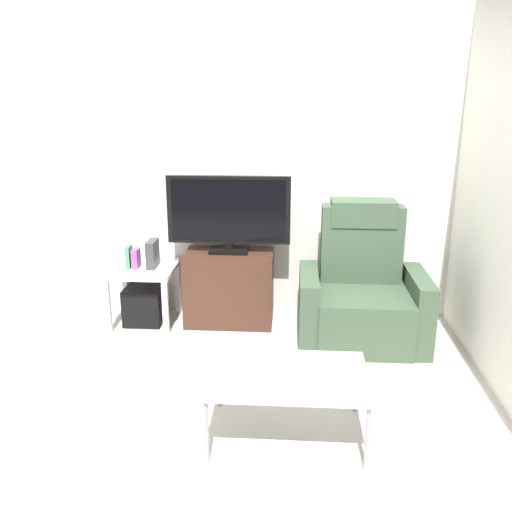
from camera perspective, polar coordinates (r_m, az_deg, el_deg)
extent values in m
plane|color=#BCB2AD|center=(4.00, -3.99, -11.66)|extent=(6.40, 6.40, 0.00)
cube|color=silver|center=(4.68, -2.42, 9.35)|extent=(6.40, 0.06, 2.60)
cube|color=#3D2319|center=(4.66, -2.77, -3.29)|extent=(0.73, 0.43, 0.62)
cube|color=black|center=(4.43, -3.10, -2.69)|extent=(0.67, 0.02, 0.02)
cube|color=black|center=(4.46, -3.03, -2.05)|extent=(0.34, 0.11, 0.04)
cube|color=black|center=(4.57, -2.80, 0.60)|extent=(0.32, 0.20, 0.03)
cube|color=black|center=(4.56, -2.81, 1.08)|extent=(0.06, 0.04, 0.05)
cube|color=black|center=(4.49, -2.86, 4.81)|extent=(1.01, 0.05, 0.56)
cube|color=black|center=(4.47, -2.90, 4.74)|extent=(0.93, 0.01, 0.50)
cube|color=#384C38|center=(4.40, 10.92, -6.20)|extent=(0.70, 0.72, 0.42)
cube|color=#384C38|center=(4.48, 10.90, 1.29)|extent=(0.64, 0.20, 0.62)
cube|color=#384C38|center=(4.44, 11.04, 4.46)|extent=(0.50, 0.26, 0.20)
cube|color=#384C38|center=(4.34, 5.44, -5.29)|extent=(0.14, 0.68, 0.56)
cube|color=#384C38|center=(4.45, 16.38, -5.37)|extent=(0.14, 0.68, 0.56)
cube|color=white|center=(4.68, -11.72, -1.34)|extent=(0.54, 0.54, 0.04)
cube|color=white|center=(4.62, -15.16, -5.09)|extent=(0.04, 0.04, 0.46)
cube|color=white|center=(4.49, -9.39, -5.35)|extent=(0.04, 0.04, 0.46)
cube|color=white|center=(5.04, -13.45, -3.10)|extent=(0.04, 0.04, 0.46)
cube|color=white|center=(4.93, -8.15, -3.28)|extent=(0.04, 0.04, 0.46)
cube|color=black|center=(4.79, -11.49, -4.96)|extent=(0.32, 0.32, 0.32)
cube|color=#388C4C|center=(4.66, -13.05, -0.08)|extent=(0.03, 0.11, 0.19)
cube|color=purple|center=(4.65, -12.36, -0.24)|extent=(0.05, 0.12, 0.16)
cube|color=#333338|center=(4.63, -10.71, 0.23)|extent=(0.07, 0.20, 0.23)
cube|color=#B2C6C1|center=(3.14, 3.29, -12.29)|extent=(0.90, 0.60, 0.02)
cylinder|color=gray|center=(3.05, -5.16, -17.66)|extent=(0.02, 0.02, 0.37)
cylinder|color=gray|center=(3.05, 11.49, -18.01)|extent=(0.02, 0.02, 0.37)
cylinder|color=gray|center=(3.50, -3.76, -12.69)|extent=(0.02, 0.02, 0.37)
cylinder|color=gray|center=(3.50, 10.37, -12.98)|extent=(0.02, 0.02, 0.37)
cube|color=#B7B7BC|center=(3.10, 2.57, -12.42)|extent=(0.13, 0.17, 0.01)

